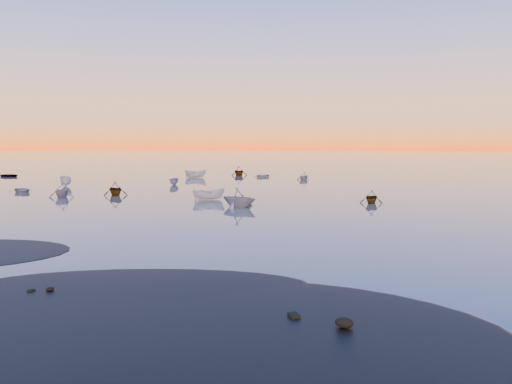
% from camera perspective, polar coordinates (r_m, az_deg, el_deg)
% --- Properties ---
extents(ground, '(600.00, 600.00, 0.00)m').
position_cam_1_polar(ground, '(122.39, 9.39, 2.50)').
color(ground, '#6C625A').
rests_on(ground, ground).
extents(mud_lobes, '(140.00, 6.00, 0.07)m').
position_cam_1_polar(mud_lobes, '(27.06, -22.49, -8.76)').
color(mud_lobes, black).
rests_on(mud_lobes, ground).
extents(moored_fleet, '(124.00, 58.00, 1.20)m').
position_cam_1_polar(moored_fleet, '(76.23, 4.44, 0.70)').
color(moored_fleet, silver).
rests_on(moored_fleet, ground).
extents(boat_near_left, '(3.78, 4.16, 1.00)m').
position_cam_1_polar(boat_near_left, '(72.97, -25.17, -0.04)').
color(boat_near_left, slate).
rests_on(boat_near_left, ground).
extents(boat_near_center, '(3.53, 4.06, 1.32)m').
position_cam_1_polar(boat_near_center, '(57.54, -5.41, -0.91)').
color(boat_near_center, silver).
rests_on(boat_near_center, ground).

